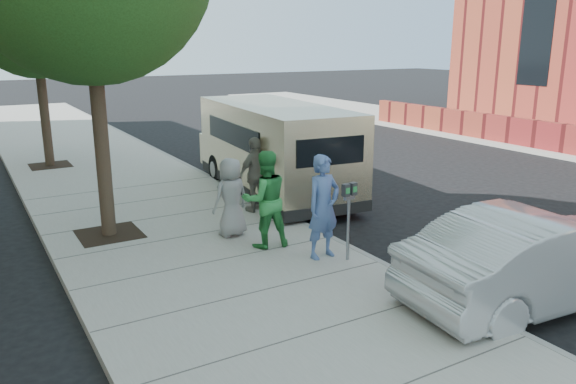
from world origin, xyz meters
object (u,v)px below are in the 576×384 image
Objects in this scene: person_officer at (323,207)px; person_green_shirt at (265,199)px; tree_far at (34,7)px; parking_meter at (349,205)px; person_striped_polo at (256,174)px; person_gray_shirt at (231,197)px; sedan at (539,258)px; van at (273,147)px.

person_green_shirt is (-0.62, 1.00, -0.01)m from person_officer.
tree_far reaches higher than parking_meter.
person_striped_polo is (0.01, 3.49, -0.16)m from parking_meter.
person_officer is 2.09m from person_gray_shirt.
sedan is at bearing -70.47° from tree_far.
sedan is at bearing -82.22° from van.
person_striped_polo is at bearing -124.58° from van.
person_striped_polo is (0.93, 2.15, -0.07)m from person_green_shirt.
parking_meter is 0.89× the size of person_gray_shirt.
van is 4.97m from person_officer.
person_gray_shirt is 1.75m from person_striped_polo.
tree_far is 3.50× the size of person_officer.
van is 7.66m from sedan.
person_striped_polo is (0.30, 3.14, -0.08)m from person_officer.
van reaches higher than person_officer.
van is 1.45× the size of sedan.
tree_far is at bearing 23.89° from sedan.
van reaches higher than person_striped_polo.
tree_far is at bearing 98.42° from person_officer.
sedan is at bearing -63.76° from person_officer.
person_officer is (-1.92, 2.94, 0.34)m from sedan.
person_green_shirt reaches higher than person_striped_polo.
person_officer is at bearing 123.43° from parking_meter.
person_officer reaches higher than sedan.
person_gray_shirt is at bearing 111.36° from parking_meter.
van reaches higher than sedan.
tree_far is at bearing -67.55° from person_green_shirt.
person_officer is 1.18m from person_green_shirt.
person_striped_polo is (-1.31, -1.56, -0.25)m from van.
parking_meter is at bearing -99.14° from van.
person_gray_shirt is at bearing -62.99° from person_green_shirt.
person_green_shirt is at bearing 115.04° from person_officer.
person_officer is at bearing -103.44° from van.
person_gray_shirt is at bearing 34.74° from sedan.
person_gray_shirt reaches higher than sedan.
parking_meter is 2.54m from person_gray_shirt.
person_green_shirt is at bearing 117.29° from parking_meter.
person_gray_shirt is (-1.20, 2.23, -0.22)m from parking_meter.
van is at bearing -112.05° from person_green_shirt.
person_green_shirt is 1.08× the size of person_striped_polo.
parking_meter is 0.31× the size of sedan.
person_officer is at bearing 105.62° from person_gray_shirt.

